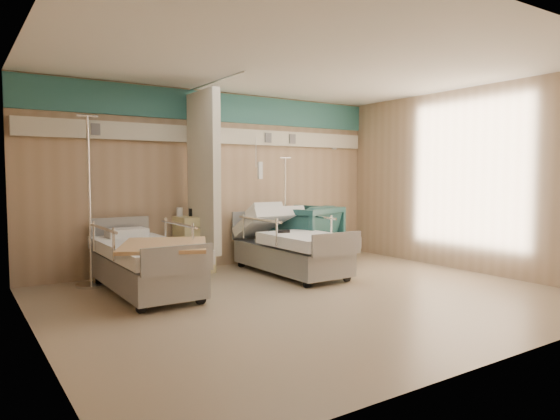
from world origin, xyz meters
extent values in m
cube|color=gray|center=(0.00, 0.00, 0.00)|extent=(6.00, 5.00, 0.00)
cube|color=tan|center=(0.00, 2.50, 1.40)|extent=(6.00, 0.04, 2.80)
cube|color=tan|center=(0.00, -2.50, 1.40)|extent=(6.00, 0.04, 2.80)
cube|color=tan|center=(-3.00, 0.00, 1.40)|extent=(0.04, 5.00, 2.80)
cube|color=tan|center=(3.00, 0.00, 1.40)|extent=(0.04, 5.00, 2.80)
cube|color=white|center=(0.00, 0.00, 2.80)|extent=(6.00, 5.00, 0.04)
cube|color=#327474|center=(0.00, 2.48, 2.55)|extent=(6.00, 0.04, 0.45)
cube|color=beige|center=(0.00, 2.45, 2.10)|extent=(5.88, 0.08, 0.25)
cylinder|color=silver|center=(-0.50, 1.60, 2.76)|extent=(0.03, 1.80, 0.03)
cube|color=beige|center=(-0.50, 1.95, 1.51)|extent=(0.12, 0.90, 2.35)
cube|color=beige|center=(-0.55, 2.20, 0.42)|extent=(0.50, 0.48, 0.85)
imported|color=#1C4747|center=(1.25, 1.90, 0.49)|extent=(1.35, 1.37, 0.98)
cube|color=silver|center=(1.26, 1.92, 1.02)|extent=(0.88, 0.84, 0.08)
cylinder|color=silver|center=(1.10, 2.18, 0.01)|extent=(0.32, 0.32, 0.03)
cylinder|color=silver|center=(1.10, 2.18, 0.88)|extent=(0.03, 0.03, 1.76)
cylinder|color=silver|center=(1.10, 2.18, 1.76)|extent=(0.21, 0.03, 0.03)
cylinder|color=silver|center=(-2.08, 2.06, 0.02)|extent=(0.40, 0.40, 0.03)
cylinder|color=silver|center=(-2.08, 2.06, 1.12)|extent=(0.04, 0.04, 2.24)
cylinder|color=silver|center=(-2.08, 2.06, 2.24)|extent=(0.27, 0.03, 0.03)
cube|color=black|center=(0.43, 1.25, 0.65)|extent=(0.21, 0.13, 0.04)
cube|color=tan|center=(-1.52, 0.84, 0.65)|extent=(1.37, 1.50, 0.04)
cube|color=black|center=(-0.48, 2.28, 0.91)|extent=(0.24, 0.19, 0.11)
cylinder|color=white|center=(-0.72, 2.34, 0.92)|extent=(0.10, 0.10, 0.13)
camera|label=1|loc=(-3.60, -4.76, 1.47)|focal=32.00mm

